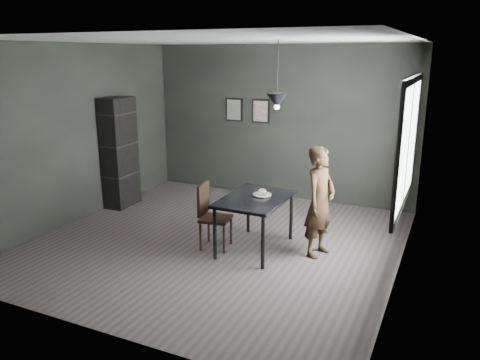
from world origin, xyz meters
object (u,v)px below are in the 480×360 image
at_px(cafe_table, 255,203).
at_px(white_plate, 262,195).
at_px(shelf_unit, 120,153).
at_px(wood_chair, 210,212).
at_px(pendant_lamp, 277,100).
at_px(woman, 320,202).

height_order(cafe_table, white_plate, white_plate).
height_order(white_plate, shelf_unit, shelf_unit).
bearing_deg(wood_chair, cafe_table, 9.27).
distance_m(cafe_table, pendant_lamp, 1.41).
distance_m(white_plate, pendant_lamp, 1.31).
relative_size(shelf_unit, pendant_lamp, 2.21).
relative_size(woman, shelf_unit, 0.78).
xyz_separation_m(cafe_table, woman, (0.85, 0.19, 0.07)).
bearing_deg(wood_chair, pendant_lamp, 10.27).
relative_size(woman, wood_chair, 1.63).
distance_m(white_plate, woman, 0.80).
relative_size(wood_chair, pendant_lamp, 1.05).
bearing_deg(shelf_unit, woman, -12.17).
xyz_separation_m(woman, wood_chair, (-1.44, -0.38, -0.22)).
bearing_deg(pendant_lamp, wood_chair, -160.52).
height_order(cafe_table, pendant_lamp, pendant_lamp).
xyz_separation_m(cafe_table, pendant_lamp, (0.25, 0.10, 1.38)).
xyz_separation_m(woman, shelf_unit, (-3.77, 0.61, 0.21)).
bearing_deg(woman, white_plate, 109.31).
distance_m(shelf_unit, pendant_lamp, 3.42).
bearing_deg(white_plate, shelf_unit, 167.13).
height_order(cafe_table, woman, woman).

